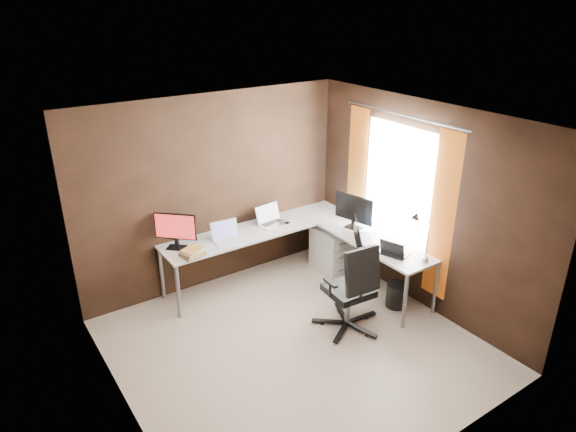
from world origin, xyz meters
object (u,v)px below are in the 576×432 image
object	(u,v)px
office_chair	(350,304)
desk_lamp	(420,232)
laptop_black_big	(364,236)
monitor_left	(175,229)
wastebasket	(397,295)
monitor_right	(354,210)
laptop_white	(227,236)
laptop_black_small	(394,252)
drawer_pedestal	(332,249)
laptop_silver	(271,220)
book_stack	(193,252)

from	to	relation	value
office_chair	desk_lamp	bearing A→B (deg)	-10.87
laptop_black_big	monitor_left	bearing A→B (deg)	96.79
laptop_black_big	office_chair	world-z (taller)	office_chair
monitor_left	office_chair	distance (m)	2.24
office_chair	wastebasket	world-z (taller)	office_chair
monitor_right	laptop_white	distance (m)	1.67
laptop_black_small	drawer_pedestal	bearing A→B (deg)	-20.13
monitor_right	laptop_white	world-z (taller)	monitor_right
monitor_right	wastebasket	world-z (taller)	monitor_right
monitor_right	desk_lamp	xyz separation A→B (m)	(0.02, -1.09, 0.11)
office_chair	monitor_right	bearing A→B (deg)	53.03
laptop_silver	wastebasket	distance (m)	1.91
drawer_pedestal	wastebasket	world-z (taller)	drawer_pedestal
laptop_white	laptop_black_small	xyz separation A→B (m)	(1.43, -1.47, -0.01)
monitor_left	office_chair	bearing A→B (deg)	-6.72
laptop_black_big	monitor_right	bearing A→B (deg)	16.34
drawer_pedestal	office_chair	bearing A→B (deg)	-120.38
drawer_pedestal	laptop_black_small	world-z (taller)	laptop_black_small
office_chair	wastebasket	bearing A→B (deg)	5.86
monitor_right	desk_lamp	bearing A→B (deg)	166.43
monitor_left	office_chair	world-z (taller)	monitor_left
laptop_black_small	wastebasket	bearing A→B (deg)	-117.35
laptop_silver	monitor_left	bearing A→B (deg)	171.11
monitor_right	book_stack	distance (m)	2.13
desk_lamp	office_chair	xyz separation A→B (m)	(-0.80, 0.22, -0.78)
laptop_white	wastebasket	xyz separation A→B (m)	(1.54, -1.49, -0.63)
monitor_left	laptop_silver	xyz separation A→B (m)	(1.32, -0.04, -0.20)
office_chair	laptop_silver	bearing A→B (deg)	95.77
laptop_white	book_stack	distance (m)	0.55
monitor_left	monitor_right	world-z (taller)	monitor_right
monitor_right	office_chair	bearing A→B (deg)	123.76
laptop_silver	drawer_pedestal	bearing A→B (deg)	-35.76
laptop_white	laptop_black_small	size ratio (longest dim) A/B	1.04
drawer_pedestal	monitor_left	size ratio (longest dim) A/B	1.34
drawer_pedestal	laptop_black_small	size ratio (longest dim) A/B	1.67
book_stack	office_chair	distance (m)	1.93
laptop_black_big	laptop_black_small	distance (m)	0.51
wastebasket	laptop_black_small	bearing A→B (deg)	170.87
drawer_pedestal	desk_lamp	size ratio (longest dim) A/B	1.01
laptop_black_small	office_chair	bearing A→B (deg)	74.64
laptop_black_big	laptop_black_small	size ratio (longest dim) A/B	1.44
monitor_right	laptop_silver	distance (m)	1.12
monitor_right	monitor_left	bearing A→B (deg)	55.09
monitor_left	desk_lamp	xyz separation A→B (m)	(2.15, -1.88, 0.12)
laptop_silver	laptop_black_big	size ratio (longest dim) A/B	0.79
laptop_black_small	laptop_white	bearing A→B (deg)	25.87
desk_lamp	laptop_silver	bearing A→B (deg)	133.57
monitor_right	desk_lamp	distance (m)	1.10
book_stack	laptop_black_big	bearing A→B (deg)	-22.98
laptop_silver	wastebasket	xyz separation A→B (m)	(0.81, -1.60, -0.63)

